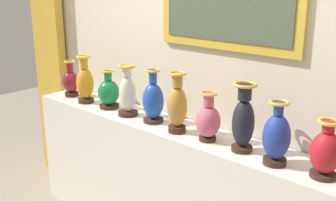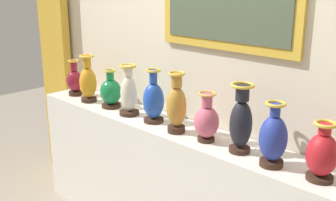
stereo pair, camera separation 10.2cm
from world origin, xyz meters
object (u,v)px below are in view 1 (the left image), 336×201
object	(u,v)px
vase_amber	(85,82)
vase_ochre	(177,106)
vase_crimson	(326,152)
vase_burgundy	(71,82)
vase_cobalt	(276,137)
vase_ivory	(127,93)
vase_onyx	(243,120)
vase_emerald	(109,93)
vase_sapphire	(153,101)
vase_rose	(208,120)

from	to	relation	value
vase_amber	vase_ochre	world-z (taller)	vase_ochre
vase_crimson	vase_burgundy	bearing A→B (deg)	179.63
vase_amber	vase_cobalt	world-z (taller)	vase_amber
vase_ivory	vase_onyx	xyz separation A→B (m)	(1.02, 0.01, 0.02)
vase_burgundy	vase_emerald	world-z (taller)	vase_burgundy
vase_amber	vase_sapphire	xyz separation A→B (m)	(0.76, 0.03, -0.01)
vase_burgundy	vase_ivory	world-z (taller)	vase_ivory
vase_rose	vase_onyx	size ratio (longest dim) A/B	0.76
vase_burgundy	vase_onyx	distance (m)	1.78
vase_cobalt	vase_crimson	size ratio (longest dim) A/B	1.17
vase_emerald	vase_sapphire	xyz separation A→B (m)	(0.50, -0.00, 0.03)
vase_ivory	vase_cobalt	bearing A→B (deg)	-1.13
vase_amber	vase_emerald	bearing A→B (deg)	7.18
vase_sapphire	vase_cobalt	world-z (taller)	vase_sapphire
vase_emerald	vase_ochre	size ratio (longest dim) A/B	0.75
vase_rose	vase_burgundy	bearing A→B (deg)	179.32
vase_burgundy	vase_ochre	world-z (taller)	vase_ochre
vase_ochre	vase_onyx	distance (m)	0.50
vase_sapphire	vase_ivory	bearing A→B (deg)	-175.43
vase_burgundy	vase_ivory	distance (m)	0.76
vase_sapphire	vase_cobalt	distance (m)	1.00
vase_emerald	vase_ochre	bearing A→B (deg)	-2.95
vase_sapphire	vase_cobalt	xyz separation A→B (m)	(1.00, -0.04, 0.00)
vase_emerald	vase_onyx	bearing A→B (deg)	-0.54
vase_amber	vase_rose	world-z (taller)	vase_amber
vase_amber	vase_crimson	size ratio (longest dim) A/B	1.25
vase_sapphire	vase_emerald	bearing A→B (deg)	179.81
vase_rose	vase_crimson	bearing A→B (deg)	0.24
vase_ochre	vase_crimson	xyz separation A→B (m)	(1.01, 0.02, -0.04)
vase_cobalt	vase_crimson	xyz separation A→B (m)	(0.27, 0.03, -0.02)
vase_amber	vase_onyx	size ratio (longest dim) A/B	0.94
vase_ivory	vase_amber	bearing A→B (deg)	-178.73
vase_sapphire	vase_rose	bearing A→B (deg)	-2.10
vase_ivory	vase_sapphire	bearing A→B (deg)	4.57
vase_onyx	vase_sapphire	bearing A→B (deg)	179.23
vase_emerald	vase_rose	world-z (taller)	vase_rose
vase_crimson	vase_rose	bearing A→B (deg)	-179.76
vase_rose	vase_sapphire	bearing A→B (deg)	177.90
vase_amber	vase_sapphire	distance (m)	0.76
vase_burgundy	vase_ivory	xyz separation A→B (m)	(0.76, -0.02, 0.04)
vase_emerald	vase_rose	size ratio (longest dim) A/B	0.97
vase_ivory	vase_crimson	xyz separation A→B (m)	(1.52, 0.00, -0.03)
vase_rose	vase_cobalt	bearing A→B (deg)	-3.03
vase_ochre	vase_onyx	size ratio (longest dim) A/B	0.98
vase_rose	vase_onyx	world-z (taller)	vase_onyx
vase_emerald	vase_onyx	size ratio (longest dim) A/B	0.73
vase_emerald	vase_crimson	size ratio (longest dim) A/B	0.98
vase_amber	vase_sapphire	world-z (taller)	vase_amber
vase_burgundy	vase_ochre	size ratio (longest dim) A/B	0.76
vase_ochre	vase_onyx	bearing A→B (deg)	3.14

